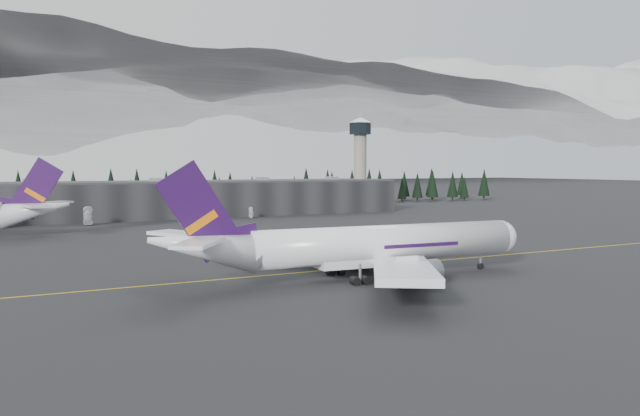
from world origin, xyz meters
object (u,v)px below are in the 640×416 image
control_tower (360,153)px  gse_vehicle_b (251,216)px  terminal (184,198)px  gse_vehicle_a (88,223)px  jet_main (355,246)px

control_tower → gse_vehicle_b: (-57.16, -22.77, -22.75)m
control_tower → gse_vehicle_b: size_ratio=9.75×
control_tower → gse_vehicle_b: control_tower is taller
terminal → gse_vehicle_a: 42.22m
gse_vehicle_b → gse_vehicle_a: bearing=-110.2°
terminal → gse_vehicle_a: (-35.33, -22.45, -5.50)m
control_tower → gse_vehicle_b: bearing=-158.3°
terminal → gse_vehicle_a: bearing=-147.6°
terminal → jet_main: 136.73m
terminal → gse_vehicle_a: size_ratio=27.73×
terminal → gse_vehicle_a: terminal is taller
gse_vehicle_a → terminal: bearing=42.1°
gse_vehicle_a → gse_vehicle_b: 53.24m
control_tower → jet_main: control_tower is taller
jet_main → gse_vehicle_b: (28.03, 116.57, -4.55)m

